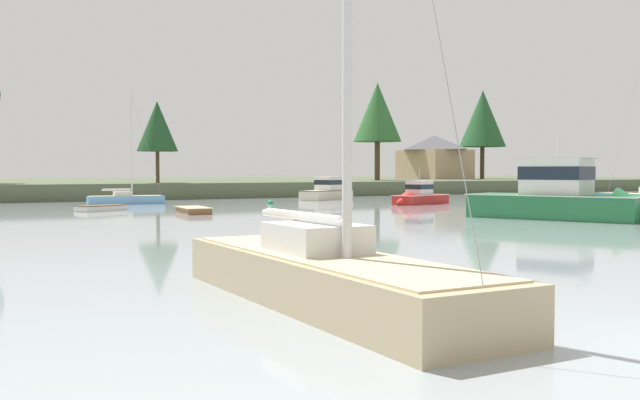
% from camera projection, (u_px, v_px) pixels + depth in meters
% --- Properties ---
extents(far_shore_bank, '(206.34, 56.35, 1.54)m').
position_uv_depth(far_shore_bank, '(40.00, 187.00, 87.33)').
color(far_shore_bank, '#4C563D').
rests_on(far_shore_bank, ground).
extents(cruiser_green, '(7.26, 11.16, 6.34)m').
position_uv_depth(cruiser_green, '(572.00, 205.00, 39.36)').
color(cruiser_green, '#236B3D').
rests_on(cruiser_green, ground).
extents(cruiser_cream, '(7.09, 5.09, 4.18)m').
position_uv_depth(cruiser_cream, '(331.00, 194.00, 67.54)').
color(cruiser_cream, beige).
rests_on(cruiser_cream, ground).
extents(cruiser_red, '(6.78, 4.11, 3.67)m').
position_uv_depth(cruiser_red, '(417.00, 199.00, 57.63)').
color(cruiser_red, '#B2231E').
rests_on(cruiser_red, ground).
extents(sailboat_sand, '(2.53, 9.68, 15.40)m').
position_uv_depth(sailboat_sand, '(327.00, 289.00, 14.37)').
color(sailboat_sand, tan).
rests_on(sailboat_sand, ground).
extents(dinghy_white, '(3.75, 2.87, 0.55)m').
position_uv_depth(dinghy_white, '(101.00, 209.00, 47.96)').
color(dinghy_white, white).
rests_on(dinghy_white, ground).
extents(sailboat_skyblue, '(6.15, 2.18, 9.60)m').
position_uv_depth(sailboat_skyblue, '(126.00, 202.00, 57.79)').
color(sailboat_skyblue, '#669ECC').
rests_on(sailboat_skyblue, ground).
extents(dinghy_wood, '(1.91, 3.88, 0.55)m').
position_uv_depth(dinghy_wood, '(193.00, 211.00, 45.29)').
color(dinghy_wood, brown).
rests_on(dinghy_wood, ground).
extents(mooring_buoy_green, '(0.46, 0.46, 0.51)m').
position_uv_depth(mooring_buoy_green, '(270.00, 203.00, 58.23)').
color(mooring_buoy_green, '#1E8C47').
rests_on(mooring_buoy_green, ground).
extents(shore_tree_center_right, '(6.91, 6.91, 13.26)m').
position_uv_depth(shore_tree_center_right, '(483.00, 119.00, 106.15)').
color(shore_tree_center_right, brown).
rests_on(shore_tree_center_right, far_shore_bank).
extents(shore_tree_inland_a, '(4.02, 4.02, 8.02)m').
position_uv_depth(shore_tree_inland_a, '(157.00, 126.00, 69.40)').
color(shore_tree_inland_a, brown).
rests_on(shore_tree_inland_a, far_shore_bank).
extents(shore_tree_left, '(6.11, 6.11, 12.39)m').
position_uv_depth(shore_tree_left, '(377.00, 113.00, 90.14)').
color(shore_tree_left, brown).
rests_on(shore_tree_left, far_shore_bank).
extents(cottage_near_water, '(7.63, 10.57, 6.39)m').
position_uv_depth(cottage_near_water, '(434.00, 156.00, 104.05)').
color(cottage_near_water, tan).
rests_on(cottage_near_water, far_shore_bank).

